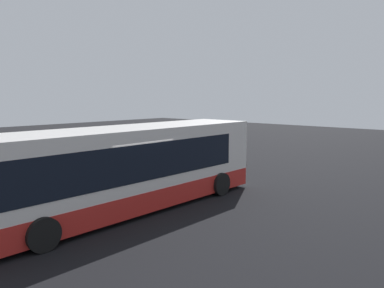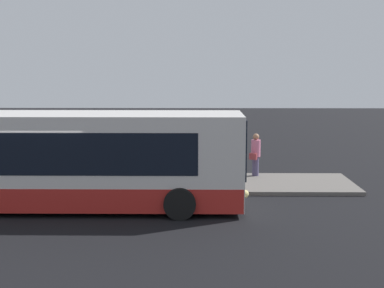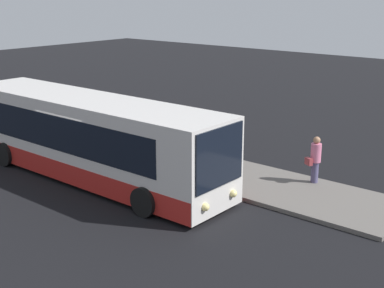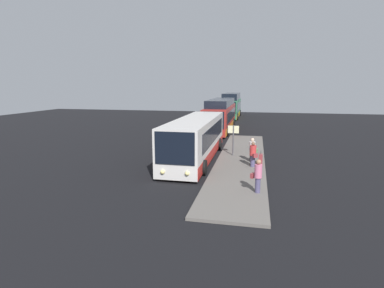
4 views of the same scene
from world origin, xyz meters
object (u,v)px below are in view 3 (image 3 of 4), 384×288
object	(u,v)px
suitcase	(195,144)
sign_post	(122,117)
passenger_boarding	(315,158)
bus_lead	(89,139)
passenger_waiting	(176,132)
passenger_with_bags	(202,137)

from	to	relation	value
suitcase	sign_post	world-z (taller)	sign_post
passenger_boarding	sign_post	world-z (taller)	sign_post
bus_lead	passenger_boarding	world-z (taller)	bus_lead
passenger_boarding	passenger_waiting	bearing A→B (deg)	29.66
passenger_waiting	passenger_with_bags	distance (m)	1.26
bus_lead	passenger_with_bags	size ratio (longest dim) A/B	7.30
passenger_with_bags	suitcase	size ratio (longest dim) A/B	1.75
passenger_waiting	passenger_with_bags	bearing A→B (deg)	8.37
passenger_boarding	suitcase	distance (m)	5.41
passenger_boarding	passenger_with_bags	world-z (taller)	passenger_boarding
passenger_boarding	suitcase	bearing A→B (deg)	24.25
passenger_with_bags	sign_post	size ratio (longest dim) A/B	0.71
bus_lead	passenger_with_bags	xyz separation A→B (m)	(1.92, 3.98, -0.45)
bus_lead	passenger_waiting	world-z (taller)	bus_lead
suitcase	sign_post	xyz separation A→B (m)	(-2.20, -1.94, 1.12)
passenger_with_bags	passenger_boarding	bearing A→B (deg)	63.17
passenger_boarding	passenger_with_bags	xyz separation A→B (m)	(-4.68, -0.28, -0.03)
passenger_waiting	passenger_with_bags	world-z (taller)	passenger_waiting
bus_lead	suitcase	distance (m)	4.72
suitcase	sign_post	size ratio (longest dim) A/B	0.41
sign_post	passenger_waiting	bearing A→B (deg)	40.45
passenger_boarding	passenger_waiting	xyz separation A→B (m)	(-5.94, -0.34, -0.03)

